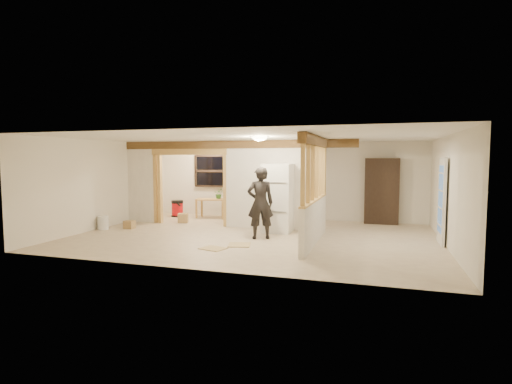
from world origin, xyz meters
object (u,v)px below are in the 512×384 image
(shop_vac, at_px, (177,208))
(refrigerator, at_px, (278,198))
(woman, at_px, (260,203))
(bookshelf, at_px, (382,191))
(work_table, at_px, (212,208))

(shop_vac, bearing_deg, refrigerator, -23.93)
(woman, xyz_separation_m, bookshelf, (2.87, 3.26, 0.11))
(woman, height_order, work_table, woman)
(shop_vac, height_order, bookshelf, bookshelf)
(work_table, relative_size, shop_vac, 1.80)
(work_table, distance_m, bookshelf, 5.46)
(work_table, distance_m, shop_vac, 1.25)
(bookshelf, bearing_deg, work_table, -175.73)
(refrigerator, relative_size, shop_vac, 3.23)
(refrigerator, relative_size, work_table, 1.80)
(refrigerator, distance_m, bookshelf, 3.50)
(woman, distance_m, bookshelf, 4.34)
(work_table, bearing_deg, refrigerator, -46.04)
(shop_vac, bearing_deg, work_table, 3.57)
(refrigerator, bearing_deg, shop_vac, 156.07)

